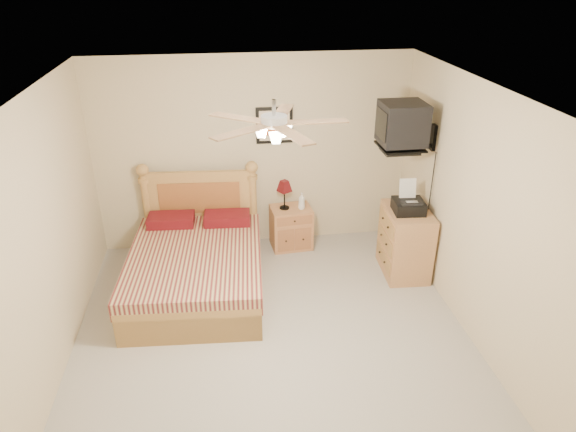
# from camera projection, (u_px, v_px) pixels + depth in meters

# --- Properties ---
(floor) EXTENTS (4.50, 4.50, 0.00)m
(floor) POSITION_uv_depth(u_px,v_px,m) (275.00, 348.00, 5.12)
(floor) COLOR #A49E94
(floor) RESTS_ON ground
(ceiling) EXTENTS (4.00, 4.50, 0.04)m
(ceiling) POSITION_uv_depth(u_px,v_px,m) (271.00, 99.00, 4.00)
(ceiling) COLOR white
(ceiling) RESTS_ON ground
(wall_back) EXTENTS (4.00, 0.04, 2.50)m
(wall_back) POSITION_uv_depth(u_px,v_px,m) (253.00, 154.00, 6.55)
(wall_back) COLOR beige
(wall_back) RESTS_ON ground
(wall_left) EXTENTS (0.04, 4.50, 2.50)m
(wall_left) POSITION_uv_depth(u_px,v_px,m) (37.00, 254.00, 4.31)
(wall_left) COLOR beige
(wall_left) RESTS_ON ground
(wall_right) EXTENTS (0.04, 4.50, 2.50)m
(wall_right) POSITION_uv_depth(u_px,v_px,m) (485.00, 224.00, 4.80)
(wall_right) COLOR beige
(wall_right) RESTS_ON ground
(bed) EXTENTS (1.57, 2.00, 1.24)m
(bed) POSITION_uv_depth(u_px,v_px,m) (194.00, 244.00, 5.74)
(bed) COLOR tan
(bed) RESTS_ON ground
(nightstand) EXTENTS (0.55, 0.43, 0.57)m
(nightstand) POSITION_uv_depth(u_px,v_px,m) (291.00, 227.00, 6.82)
(nightstand) COLOR #BD7B4E
(nightstand) RESTS_ON ground
(table_lamp) EXTENTS (0.26, 0.26, 0.39)m
(table_lamp) POSITION_uv_depth(u_px,v_px,m) (284.00, 195.00, 6.61)
(table_lamp) COLOR #580F14
(table_lamp) RESTS_ON nightstand
(lotion_bottle) EXTENTS (0.11, 0.11, 0.23)m
(lotion_bottle) POSITION_uv_depth(u_px,v_px,m) (302.00, 201.00, 6.63)
(lotion_bottle) COLOR white
(lotion_bottle) RESTS_ON nightstand
(framed_picture) EXTENTS (0.46, 0.04, 0.46)m
(framed_picture) POSITION_uv_depth(u_px,v_px,m) (274.00, 125.00, 6.40)
(framed_picture) COLOR black
(framed_picture) RESTS_ON wall_back
(dresser) EXTENTS (0.53, 0.74, 0.84)m
(dresser) POSITION_uv_depth(u_px,v_px,m) (405.00, 242.00, 6.19)
(dresser) COLOR #AB784B
(dresser) RESTS_ON ground
(fax_machine) EXTENTS (0.37, 0.39, 0.37)m
(fax_machine) POSITION_uv_depth(u_px,v_px,m) (410.00, 197.00, 5.89)
(fax_machine) COLOR black
(fax_machine) RESTS_ON dresser
(magazine_lower) EXTENTS (0.23, 0.29, 0.03)m
(magazine_lower) POSITION_uv_depth(u_px,v_px,m) (399.00, 203.00, 6.17)
(magazine_lower) COLOR beige
(magazine_lower) RESTS_ON dresser
(magazine_upper) EXTENTS (0.25, 0.30, 0.02)m
(magazine_upper) POSITION_uv_depth(u_px,v_px,m) (401.00, 201.00, 6.16)
(magazine_upper) COLOR gray
(magazine_upper) RESTS_ON magazine_lower
(wall_tv) EXTENTS (0.56, 0.46, 0.58)m
(wall_tv) POSITION_uv_depth(u_px,v_px,m) (415.00, 126.00, 5.71)
(wall_tv) COLOR black
(wall_tv) RESTS_ON wall_right
(ceiling_fan) EXTENTS (1.14, 1.14, 0.28)m
(ceiling_fan) POSITION_uv_depth(u_px,v_px,m) (274.00, 123.00, 3.88)
(ceiling_fan) COLOR white
(ceiling_fan) RESTS_ON ceiling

